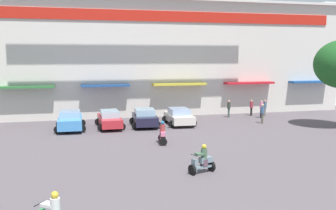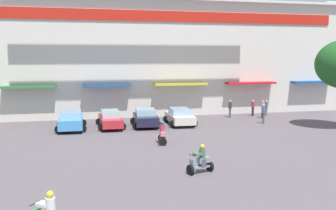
# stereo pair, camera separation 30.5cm
# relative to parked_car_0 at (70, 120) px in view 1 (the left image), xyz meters

# --- Properties ---
(ground_plane) EXTENTS (128.00, 128.00, 0.00)m
(ground_plane) POSITION_rel_parked_car_0_xyz_m (6.91, -11.85, -0.78)
(ground_plane) COLOR #564D53
(colonial_building) EXTENTS (43.14, 17.62, 22.54)m
(colonial_building) POSITION_rel_parked_car_0_xyz_m (6.91, 11.56, 8.76)
(colonial_building) COLOR beige
(colonial_building) RESTS_ON ground
(flank_building_right) EXTENTS (8.14, 10.18, 12.17)m
(flank_building_right) POSITION_rel_parked_car_0_xyz_m (33.05, 13.62, 5.30)
(flank_building_right) COLOR white
(flank_building_right) RESTS_ON ground
(parked_car_0) EXTENTS (2.52, 4.37, 1.55)m
(parked_car_0) POSITION_rel_parked_car_0_xyz_m (0.00, 0.00, 0.00)
(parked_car_0) COLOR #428AD0
(parked_car_0) RESTS_ON ground
(parked_car_1) EXTENTS (2.27, 4.49, 1.45)m
(parked_car_1) POSITION_rel_parked_car_0_xyz_m (3.15, 0.21, -0.05)
(parked_car_1) COLOR #B5262E
(parked_car_1) RESTS_ON ground
(parked_car_2) EXTENTS (2.61, 4.04, 1.50)m
(parked_car_2) POSITION_rel_parked_car_0_xyz_m (6.07, 0.01, -0.02)
(parked_car_2) COLOR #1E1C32
(parked_car_2) RESTS_ON ground
(parked_car_3) EXTENTS (2.55, 4.35, 1.43)m
(parked_car_3) POSITION_rel_parked_car_0_xyz_m (9.12, 0.25, -0.05)
(parked_car_3) COLOR beige
(parked_car_3) RESTS_ON ground
(scooter_rider_3) EXTENTS (1.46, 0.92, 1.48)m
(scooter_rider_3) POSITION_rel_parked_car_0_xyz_m (6.41, -13.66, -0.18)
(scooter_rider_3) COLOR black
(scooter_rider_3) RESTS_ON ground
(scooter_rider_4) EXTENTS (0.75, 1.54, 1.57)m
(scooter_rider_4) POSITION_rel_parked_car_0_xyz_m (6.02, -6.62, -0.13)
(scooter_rider_4) COLOR black
(scooter_rider_4) RESTS_ON ground
(pedestrian_0) EXTENTS (0.42, 0.42, 1.73)m
(pedestrian_0) POSITION_rel_parked_car_0_xyz_m (16.40, -0.97, 0.23)
(pedestrian_0) COLOR #524E3F
(pedestrian_0) RESTS_ON ground
(pedestrian_1) EXTENTS (0.44, 0.44, 1.69)m
(pedestrian_1) POSITION_rel_parked_car_0_xyz_m (17.78, 1.87, 0.19)
(pedestrian_1) COLOR #161E30
(pedestrian_1) RESTS_ON ground
(pedestrian_2) EXTENTS (0.40, 0.40, 1.59)m
(pedestrian_2) POSITION_rel_parked_car_0_xyz_m (18.74, 2.97, 0.13)
(pedestrian_2) COLOR slate
(pedestrian_2) RESTS_ON ground
(pedestrian_3) EXTENTS (0.46, 0.46, 1.60)m
(pedestrian_3) POSITION_rel_parked_car_0_xyz_m (17.51, 3.43, 0.13)
(pedestrian_3) COLOR black
(pedestrian_3) RESTS_ON ground
(pedestrian_4) EXTENTS (0.41, 0.41, 1.68)m
(pedestrian_4) POSITION_rel_parked_car_0_xyz_m (14.88, 2.93, 0.18)
(pedestrian_4) COLOR #40514C
(pedestrian_4) RESTS_ON ground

